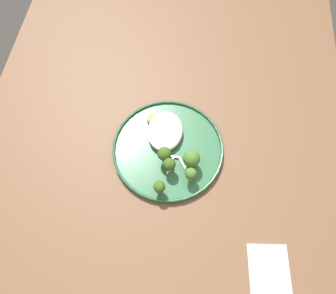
% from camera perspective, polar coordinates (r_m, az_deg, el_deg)
% --- Properties ---
extents(ground, '(6.00, 6.00, 0.00)m').
position_cam_1_polar(ground, '(1.55, -0.58, -10.40)').
color(ground, '#2D2B28').
extents(wooden_dining_table, '(1.40, 1.00, 0.74)m').
position_cam_1_polar(wooden_dining_table, '(0.93, -0.96, -0.10)').
color(wooden_dining_table, brown).
rests_on(wooden_dining_table, ground).
extents(dinner_plate, '(0.29, 0.29, 0.02)m').
position_cam_1_polar(dinner_plate, '(0.83, 0.00, -0.34)').
color(dinner_plate, '#235133').
rests_on(dinner_plate, wooden_dining_table).
extents(noodle_bed, '(0.12, 0.09, 0.03)m').
position_cam_1_polar(noodle_bed, '(0.83, -0.50, 3.11)').
color(noodle_bed, beige).
rests_on(noodle_bed, dinner_plate).
extents(seared_scallop_tiny_bay, '(0.03, 0.03, 0.01)m').
position_cam_1_polar(seared_scallop_tiny_bay, '(0.84, -1.14, 3.55)').
color(seared_scallop_tiny_bay, '#DBB77A').
rests_on(seared_scallop_tiny_bay, dinner_plate).
extents(seared_scallop_center_golden, '(0.03, 0.03, 0.01)m').
position_cam_1_polar(seared_scallop_center_golden, '(0.83, -1.36, 2.04)').
color(seared_scallop_center_golden, '#E5C689').
rests_on(seared_scallop_center_golden, dinner_plate).
extents(seared_scallop_large_seared, '(0.03, 0.03, 0.01)m').
position_cam_1_polar(seared_scallop_large_seared, '(0.83, 0.67, 1.82)').
color(seared_scallop_large_seared, '#E5C689').
rests_on(seared_scallop_large_seared, dinner_plate).
extents(seared_scallop_half_hidden, '(0.03, 0.03, 0.02)m').
position_cam_1_polar(seared_scallop_half_hidden, '(0.85, -2.93, 5.06)').
color(seared_scallop_half_hidden, '#DBB77A').
rests_on(seared_scallop_half_hidden, dinner_plate).
extents(broccoli_floret_tall_stalk, '(0.04, 0.04, 0.06)m').
position_cam_1_polar(broccoli_floret_tall_stalk, '(0.78, 4.26, -2.12)').
color(broccoli_floret_tall_stalk, '#89A356').
rests_on(broccoli_floret_tall_stalk, dinner_plate).
extents(broccoli_floret_split_head, '(0.03, 0.03, 0.05)m').
position_cam_1_polar(broccoli_floret_split_head, '(0.77, 0.25, -3.24)').
color(broccoli_floret_split_head, '#89A356').
rests_on(broccoli_floret_split_head, dinner_plate).
extents(broccoli_floret_center_pile, '(0.03, 0.03, 0.05)m').
position_cam_1_polar(broccoli_floret_center_pile, '(0.77, 4.12, -4.91)').
color(broccoli_floret_center_pile, '#7A994C').
rests_on(broccoli_floret_center_pile, dinner_plate).
extents(broccoli_floret_right_tilted, '(0.03, 0.03, 0.06)m').
position_cam_1_polar(broccoli_floret_right_tilted, '(0.78, -0.66, -1.32)').
color(broccoli_floret_right_tilted, '#89A356').
rests_on(broccoli_floret_right_tilted, dinner_plate).
extents(broccoli_floret_rear_charred, '(0.03, 0.03, 0.05)m').
position_cam_1_polar(broccoli_floret_rear_charred, '(0.76, -1.55, -7.29)').
color(broccoli_floret_rear_charred, '#7A994C').
rests_on(broccoli_floret_rear_charred, dinner_plate).
extents(onion_sliver_long_sliver, '(0.05, 0.02, 0.00)m').
position_cam_1_polar(onion_sliver_long_sliver, '(0.80, 0.42, -3.35)').
color(onion_sliver_long_sliver, silver).
rests_on(onion_sliver_long_sliver, dinner_plate).
extents(onion_sliver_short_strip, '(0.01, 0.05, 0.00)m').
position_cam_1_polar(onion_sliver_short_strip, '(0.81, 0.49, -1.65)').
color(onion_sliver_short_strip, silver).
rests_on(onion_sliver_short_strip, dinner_plate).
extents(onion_sliver_pale_crescent, '(0.05, 0.03, 0.00)m').
position_cam_1_polar(onion_sliver_pale_crescent, '(0.80, 2.91, -3.48)').
color(onion_sliver_pale_crescent, silver).
rests_on(onion_sliver_pale_crescent, dinner_plate).
extents(folded_napkin, '(0.16, 0.10, 0.01)m').
position_cam_1_polar(folded_napkin, '(0.79, 17.86, -21.79)').
color(folded_napkin, silver).
rests_on(folded_napkin, wooden_dining_table).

